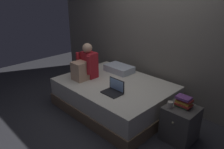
% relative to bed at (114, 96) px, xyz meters
% --- Properties ---
extents(ground_plane, '(8.00, 8.00, 0.00)m').
position_rel_bed_xyz_m(ground_plane, '(0.20, -0.30, -0.26)').
color(ground_plane, '#2D2D33').
extents(wall_back, '(5.60, 0.10, 2.70)m').
position_rel_bed_xyz_m(wall_back, '(0.20, 0.90, 1.09)').
color(wall_back, slate).
rests_on(wall_back, ground_plane).
extents(bed, '(2.00, 1.50, 0.53)m').
position_rel_bed_xyz_m(bed, '(0.00, 0.00, 0.00)').
color(bed, '#7A6047').
rests_on(bed, ground_plane).
extents(nightstand, '(0.44, 0.46, 0.53)m').
position_rel_bed_xyz_m(nightstand, '(1.30, 0.05, 0.01)').
color(nightstand, '#474442').
rests_on(nightstand, ground_plane).
extents(person_sitting, '(0.39, 0.44, 0.65)m').
position_rel_bed_xyz_m(person_sitting, '(-0.53, -0.23, 0.52)').
color(person_sitting, '#B21E28').
rests_on(person_sitting, bed).
extents(laptop, '(0.32, 0.23, 0.22)m').
position_rel_bed_xyz_m(laptop, '(0.28, -0.30, 0.32)').
color(laptop, black).
rests_on(laptop, bed).
extents(pillow, '(0.56, 0.36, 0.13)m').
position_rel_bed_xyz_m(pillow, '(-0.32, 0.45, 0.33)').
color(pillow, silver).
rests_on(pillow, bed).
extents(book_stack, '(0.22, 0.16, 0.16)m').
position_rel_bed_xyz_m(book_stack, '(1.29, 0.09, 0.35)').
color(book_stack, '#387042').
rests_on(book_stack, nightstand).
extents(mug, '(0.08, 0.08, 0.09)m').
position_rel_bed_xyz_m(mug, '(1.17, -0.07, 0.32)').
color(mug, '#BCB2A3').
rests_on(mug, nightstand).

